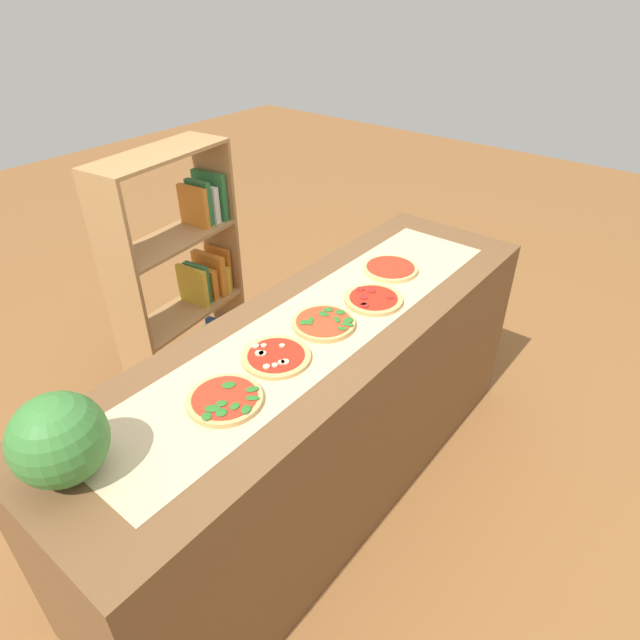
% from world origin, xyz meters
% --- Properties ---
extents(ground_plane, '(12.00, 12.00, 0.00)m').
position_xyz_m(ground_plane, '(0.00, 0.00, 0.00)').
color(ground_plane, brown).
extents(counter, '(2.33, 0.69, 0.93)m').
position_xyz_m(counter, '(0.00, 0.00, 0.47)').
color(counter, brown).
rests_on(counter, ground_plane).
extents(parchment_paper, '(1.99, 0.43, 0.00)m').
position_xyz_m(parchment_paper, '(0.00, 0.00, 0.93)').
color(parchment_paper, tan).
rests_on(parchment_paper, counter).
extents(pizza_spinach_0, '(0.24, 0.24, 0.03)m').
position_xyz_m(pizza_spinach_0, '(-0.54, -0.04, 0.94)').
color(pizza_spinach_0, tan).
rests_on(pizza_spinach_0, parchment_paper).
extents(pizza_mushroom_1, '(0.25, 0.25, 0.02)m').
position_xyz_m(pizza_mushroom_1, '(-0.27, -0.02, 0.94)').
color(pizza_mushroom_1, tan).
rests_on(pizza_mushroom_1, parchment_paper).
extents(pizza_spinach_2, '(0.24, 0.24, 0.03)m').
position_xyz_m(pizza_spinach_2, '(0.00, -0.02, 0.94)').
color(pizza_spinach_2, tan).
rests_on(pizza_spinach_2, parchment_paper).
extents(pizza_pepperoni_3, '(0.24, 0.24, 0.02)m').
position_xyz_m(pizza_pepperoni_3, '(0.27, -0.07, 0.94)').
color(pizza_pepperoni_3, tan).
rests_on(pizza_pepperoni_3, parchment_paper).
extents(pizza_plain_4, '(0.25, 0.25, 0.02)m').
position_xyz_m(pizza_plain_4, '(0.54, 0.02, 0.94)').
color(pizza_plain_4, '#DBB26B').
rests_on(pizza_plain_4, parchment_paper).
extents(watermelon, '(0.26, 0.26, 0.26)m').
position_xyz_m(watermelon, '(-1.00, 0.08, 1.06)').
color(watermelon, '#387A33').
rests_on(watermelon, counter).
extents(bookshelf, '(0.78, 0.37, 1.36)m').
position_xyz_m(bookshelf, '(0.26, 1.14, 0.65)').
color(bookshelf, '#A87A47').
rests_on(bookshelf, ground_plane).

